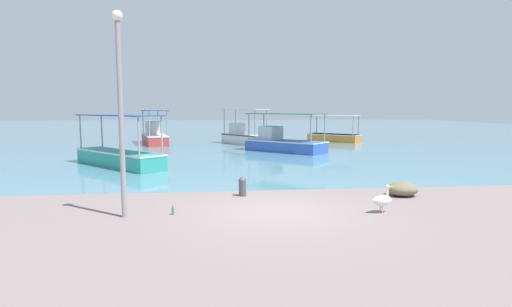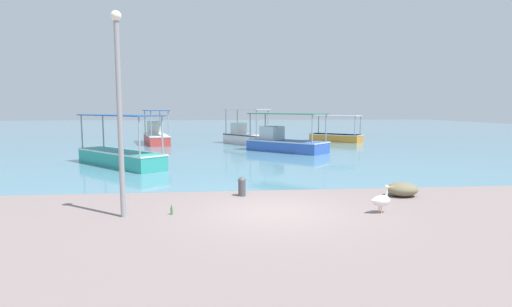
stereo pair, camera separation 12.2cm
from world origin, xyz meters
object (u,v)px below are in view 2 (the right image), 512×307
(fishing_boat_far_right, at_px, (156,135))
(pelican, at_px, (382,200))
(lamp_post, at_px, (119,103))
(glass_bottle, at_px, (172,211))
(fishing_boat_far_left, at_px, (245,136))
(fishing_boat_near_right, at_px, (285,142))
(mooring_bollard, at_px, (242,186))
(fishing_boat_near_left, at_px, (336,136))
(net_pile, at_px, (402,189))
(fishing_boat_outer, at_px, (120,155))

(fishing_boat_far_right, xyz_separation_m, pelican, (9.78, -23.73, -0.32))
(lamp_post, bearing_deg, glass_bottle, 4.70)
(fishing_boat_far_left, distance_m, pelican, 22.53)
(pelican, bearing_deg, fishing_boat_far_left, 95.80)
(fishing_boat_near_right, relative_size, pelican, 6.77)
(fishing_boat_near_right, height_order, mooring_bollard, fishing_boat_near_right)
(fishing_boat_far_right, xyz_separation_m, fishing_boat_far_left, (7.50, -1.32, -0.02))
(fishing_boat_near_right, relative_size, glass_bottle, 20.10)
(fishing_boat_near_left, relative_size, fishing_boat_far_left, 0.95)
(pelican, xyz_separation_m, glass_bottle, (-5.89, 0.41, -0.27))
(fishing_boat_far_left, distance_m, net_pile, 20.72)
(mooring_bollard, bearing_deg, fishing_boat_outer, 127.08)
(mooring_bollard, xyz_separation_m, glass_bottle, (-2.10, -2.20, -0.24))
(lamp_post, bearing_deg, fishing_boat_far_left, 77.50)
(fishing_boat_near_right, relative_size, fishing_boat_outer, 0.96)
(fishing_boat_far_left, xyz_separation_m, pelican, (2.28, -22.41, -0.30))
(pelican, relative_size, mooring_bollard, 1.22)
(fishing_boat_far_left, xyz_separation_m, mooring_bollard, (-1.51, -19.80, -0.32))
(fishing_boat_near_right, height_order, fishing_boat_far_right, fishing_boat_far_right)
(glass_bottle, bearing_deg, fishing_boat_near_left, 63.50)
(fishing_boat_outer, bearing_deg, net_pile, -36.34)
(fishing_boat_near_right, height_order, fishing_boat_near_left, fishing_boat_near_right)
(fishing_boat_outer, bearing_deg, pelican, -47.01)
(fishing_boat_near_left, xyz_separation_m, pelican, (-5.98, -24.21, -0.13))
(fishing_boat_near_left, xyz_separation_m, fishing_boat_far_left, (-8.25, -1.80, 0.17))
(glass_bottle, bearing_deg, pelican, -4.00)
(fishing_boat_outer, height_order, mooring_bollard, fishing_boat_outer)
(pelican, xyz_separation_m, net_pile, (1.60, 2.06, -0.15))
(fishing_boat_far_left, xyz_separation_m, lamp_post, (-4.90, -22.10, 2.42))
(glass_bottle, bearing_deg, net_pile, 12.40)
(fishing_boat_far_left, height_order, pelican, fishing_boat_far_left)
(fishing_boat_outer, height_order, fishing_boat_far_left, fishing_boat_far_left)
(net_pile, bearing_deg, fishing_boat_near_left, 78.81)
(fishing_boat_near_right, xyz_separation_m, glass_bottle, (-5.91, -16.03, -0.54))
(lamp_post, bearing_deg, fishing_boat_far_right, 96.33)
(mooring_bollard, bearing_deg, fishing_boat_near_left, 65.67)
(fishing_boat_far_left, distance_m, glass_bottle, 22.30)
(pelican, bearing_deg, fishing_boat_near_left, 76.13)
(fishing_boat_far_right, height_order, glass_bottle, fishing_boat_far_right)
(mooring_bollard, xyz_separation_m, net_pile, (5.38, -0.55, -0.12))
(fishing_boat_far_right, xyz_separation_m, mooring_bollard, (5.99, -21.12, -0.34))
(lamp_post, xyz_separation_m, mooring_bollard, (3.39, 2.30, -2.74))
(lamp_post, bearing_deg, net_pile, 11.29)
(fishing_boat_outer, relative_size, pelican, 7.05)
(pelican, relative_size, net_pile, 0.76)
(lamp_post, distance_m, glass_bottle, 3.25)
(fishing_boat_far_right, distance_m, lamp_post, 23.69)
(fishing_boat_far_left, relative_size, mooring_bollard, 7.13)
(fishing_boat_near_right, xyz_separation_m, mooring_bollard, (-3.81, -13.84, -0.29))
(fishing_boat_outer, xyz_separation_m, fishing_boat_near_left, (15.57, 13.92, -0.05))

